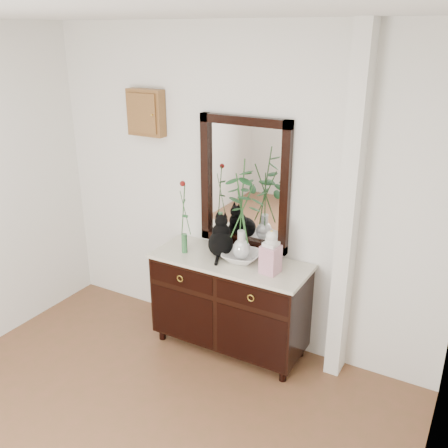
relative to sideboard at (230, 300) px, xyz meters
The scene contains 10 objects.
wall_back 0.92m from the sideboard, 111.80° to the left, with size 3.60×0.04×2.70m, color silver.
pilaster 1.27m from the sideboard, 10.70° to the left, with size 0.12×0.20×2.70m, color silver.
sideboard is the anchor object (origin of this frame).
wall_mirror 0.99m from the sideboard, 90.00° to the left, with size 0.80×0.06×1.10m.
key_cabinet 1.77m from the sideboard, 167.54° to the left, with size 0.35×0.10×0.40m, color brown.
cat 0.56m from the sideboard, 156.36° to the left, with size 0.24×0.30×0.34m, color black, non-canonical shape.
lotus_bowl 0.42m from the sideboard, 16.36° to the left, with size 0.31×0.31×0.08m, color white.
vase_branches 0.83m from the sideboard, 16.36° to the left, with size 0.41×0.41×0.86m, color silver, non-canonical shape.
bud_vase_rose 0.81m from the sideboard, behind, with size 0.08×0.08×0.65m, color #316B3C, non-canonical shape.
ginger_jar 0.68m from the sideboard, ahead, with size 0.13×0.13×0.36m, color white, non-canonical shape.
Camera 1 is at (1.89, -1.54, 2.61)m, focal length 40.00 mm.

